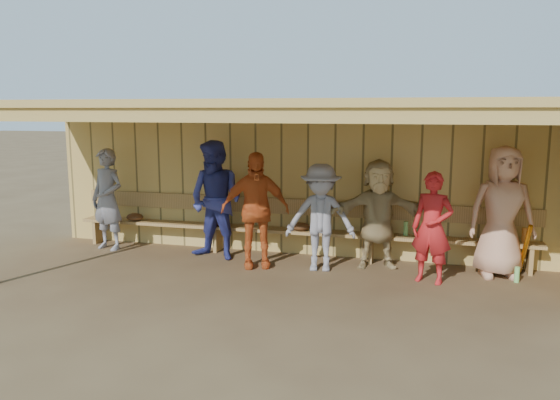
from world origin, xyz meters
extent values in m
plane|color=brown|center=(0.00, 0.00, 0.00)|extent=(90.00, 90.00, 0.00)
imported|color=gray|center=(-3.14, 0.70, 0.87)|extent=(0.71, 0.54, 1.73)
imported|color=#32398A|center=(-1.13, 0.63, 0.95)|extent=(1.05, 0.90, 1.90)
imported|color=#D15721|center=(-0.39, 0.35, 0.88)|extent=(1.12, 0.79, 1.76)
imported|color=gray|center=(0.60, 0.43, 0.80)|extent=(1.10, 0.72, 1.60)
imported|color=tan|center=(1.41, 0.81, 0.83)|extent=(1.60, 0.83, 1.65)
imported|color=red|center=(2.20, 0.26, 0.77)|extent=(0.65, 0.52, 1.55)
imported|color=tan|center=(3.14, 0.81, 0.94)|extent=(1.01, 0.75, 1.89)
cube|color=tan|center=(0.00, 1.35, 1.20)|extent=(8.60, 0.20, 2.40)
cube|color=tan|center=(0.00, 0.00, 2.45)|extent=(8.80, 3.20, 0.10)
cube|color=tan|center=(0.00, -1.50, 2.32)|extent=(8.80, 0.10, 0.18)
cube|color=tan|center=(-3.80, 0.00, 2.31)|extent=(0.08, 3.00, 0.16)
cube|color=tan|center=(-2.85, 0.00, 2.31)|extent=(0.08, 3.00, 0.16)
cube|color=tan|center=(-1.90, 0.00, 2.31)|extent=(0.08, 3.00, 0.16)
cube|color=tan|center=(-0.95, 0.00, 2.31)|extent=(0.08, 3.00, 0.16)
cube|color=tan|center=(0.00, 0.00, 2.31)|extent=(0.08, 3.00, 0.16)
cube|color=tan|center=(0.95, 0.00, 2.31)|extent=(0.08, 3.00, 0.16)
cube|color=tan|center=(1.90, 0.00, 2.31)|extent=(0.08, 3.00, 0.16)
cube|color=tan|center=(2.85, 0.00, 2.31)|extent=(0.08, 3.00, 0.16)
cube|color=#AE874A|center=(0.00, 1.06, 0.42)|extent=(7.60, 0.32, 0.05)
cube|color=#AE874A|center=(0.00, 1.22, 0.80)|extent=(7.60, 0.04, 0.26)
cube|color=#AE874A|center=(-3.60, 1.06, 0.20)|extent=(0.06, 0.29, 0.40)
cube|color=#AE874A|center=(-1.29, 1.06, 0.20)|extent=(0.06, 0.29, 0.40)
cube|color=#AE874A|center=(1.29, 1.06, 0.20)|extent=(0.06, 0.29, 0.40)
cube|color=#AE874A|center=(3.60, 1.06, 0.20)|extent=(0.06, 0.29, 0.40)
cylinder|color=orange|center=(3.49, 0.86, 0.40)|extent=(0.13, 0.41, 0.80)
sphere|color=orange|center=(2.94, 0.86, 0.04)|extent=(0.08, 0.08, 0.08)
ellipsoid|color=#593319|center=(-2.82, 1.01, 0.52)|extent=(0.30, 0.24, 0.14)
ellipsoid|color=#593319|center=(-1.30, 1.01, 0.52)|extent=(0.30, 0.24, 0.14)
ellipsoid|color=#593319|center=(0.16, 1.01, 0.52)|extent=(0.30, 0.24, 0.14)
cylinder|color=#7FC864|center=(1.81, 1.11, 0.56)|extent=(0.07, 0.07, 0.22)
cylinder|color=orange|center=(3.51, 1.11, 0.56)|extent=(0.07, 0.07, 0.22)
cylinder|color=#83D76B|center=(3.36, 0.56, 0.11)|extent=(0.07, 0.07, 0.22)
camera|label=1|loc=(2.11, -7.36, 2.38)|focal=35.00mm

